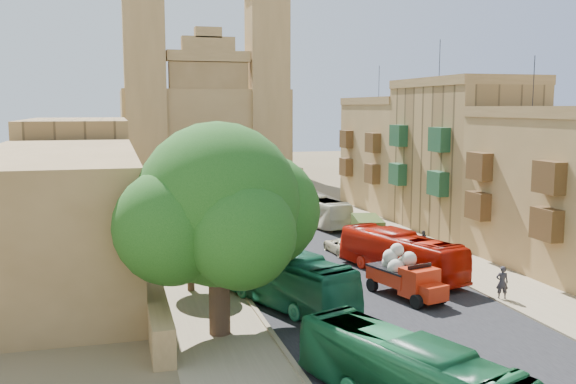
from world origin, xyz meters
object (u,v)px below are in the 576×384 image
ficus_tree (220,210)px  street_tree_a (190,230)px  bus_red_east (400,254)px  car_white_a (252,219)px  street_tree_c (161,185)px  church (204,118)px  car_white_b (285,207)px  car_dkblue (205,207)px  pedestrian_c (423,241)px  street_tree_b (172,206)px  red_truck (406,275)px  car_cream (342,245)px  street_tree_d (154,180)px  bus_green_north (280,277)px  car_blue_b (199,192)px  car_blue_a (313,269)px  bus_green_south (407,374)px  bus_cream_east (315,210)px  pedestrian_a (502,282)px  olive_pickup (367,230)px

ficus_tree → street_tree_a: ficus_tree is taller
bus_red_east → car_white_a: (-5.76, 20.80, -0.86)m
street_tree_a → street_tree_c: bearing=90.0°
church → street_tree_a: church is taller
car_white_b → car_dkblue: bearing=-6.0°
street_tree_a → pedestrian_c: 19.97m
ficus_tree → street_tree_b: size_ratio=2.04×
ficus_tree → red_truck: (11.52, 3.18, -4.87)m
red_truck → ficus_tree: bearing=-164.6°
bus_red_east → car_cream: size_ratio=2.46×
street_tree_c → car_cream: size_ratio=1.29×
ficus_tree → car_white_b: 37.81m
street_tree_d → car_white_a: street_tree_d is taller
bus_green_north → car_blue_b: 44.84m
car_blue_a → car_cream: bearing=68.4°
red_truck → pedestrian_c: bearing=58.3°
bus_green_south → car_cream: size_ratio=2.37×
church → pedestrian_c: 61.84m
bus_green_north → bus_red_east: 10.14m
street_tree_d → bus_cream_east: (14.14, -16.79, -1.47)m
red_truck → car_dkblue: red_truck is taller
pedestrian_a → bus_cream_east: bearing=-61.9°
street_tree_b → car_blue_a: (8.05, -11.49, -2.78)m
church → car_cream: bearing=-87.6°
car_white_b → church: bearing=-75.1°
church → bus_green_north: (-5.35, -70.58, -7.95)m
bus_green_north → car_cream: 13.73m
red_truck → car_blue_b: bearing=97.9°
bus_red_east → car_dkblue: size_ratio=2.62×
street_tree_a → pedestrian_c: (18.81, 6.02, -2.93)m
street_tree_b → car_white_a: size_ratio=1.40×
bus_green_south → bus_cream_east: bus_green_south is taller
car_cream → car_dkblue: bearing=-74.1°
car_white_a → bus_green_north: bearing=-106.7°
car_dkblue → car_blue_b: (0.74, 11.28, 0.09)m
car_blue_b → pedestrian_c: (13.07, -34.83, 0.17)m
bus_green_south → bus_cream_east: bearing=56.2°
street_tree_b → car_dkblue: street_tree_b is taller
car_blue_b → pedestrian_a: 48.81m
street_tree_a → bus_red_east: bearing=-0.2°
car_white_b → pedestrian_c: size_ratio=1.93×
church → car_blue_b: church is taller
street_tree_b → bus_cream_east: (14.14, 7.21, -2.06)m
street_tree_d → car_dkblue: (5.00, -6.42, -2.29)m
bus_red_east → car_white_b: (-0.72, 27.22, -0.92)m
street_tree_c → car_dkblue: bearing=48.1°
bus_red_east → pedestrian_c: 7.78m
church → olive_pickup: 56.81m
street_tree_b → car_blue_b: (5.74, 28.85, -2.80)m
bus_cream_east → car_blue_a: bus_cream_east is taller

